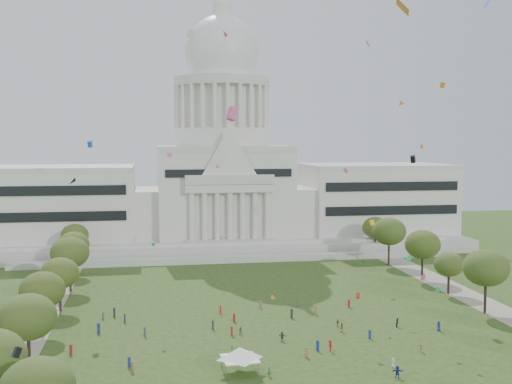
{
  "coord_description": "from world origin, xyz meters",
  "views": [
    {
      "loc": [
        -25.58,
        -104.89,
        36.28
      ],
      "look_at": [
        0.0,
        45.0,
        24.0
      ],
      "focal_mm": 45.0,
      "sensor_mm": 36.0,
      "label": 1
    }
  ],
  "objects": [
    {
      "name": "row_tree_l_6",
      "position": [
        -46.87,
        89.14,
        8.27
      ],
      "size": [
        8.19,
        8.19,
        11.64
      ],
      "color": "black",
      "rests_on": "ground"
    },
    {
      "name": "person_4",
      "position": [
        10.48,
        9.65,
        0.92
      ],
      "size": [
        0.85,
        1.19,
        1.84
      ],
      "primitive_type": "imported",
      "rotation": [
        0.0,
        0.0,
        4.45
      ],
      "color": "olive",
      "rests_on": "ground"
    },
    {
      "name": "person_11",
      "position": [
        11.84,
        -14.4,
        0.95
      ],
      "size": [
        1.88,
        1.08,
        1.9
      ],
      "primitive_type": "imported",
      "rotation": [
        0.0,
        0.0,
        2.91
      ],
      "color": "navy",
      "rests_on": "ground"
    },
    {
      "name": "person_6",
      "position": [
        12.86,
        -10.09,
        0.78
      ],
      "size": [
        0.67,
        0.86,
        1.56
      ],
      "primitive_type": "imported",
      "rotation": [
        0.0,
        0.0,
        1.83
      ],
      "color": "silver",
      "rests_on": "ground"
    },
    {
      "name": "row_tree_r_6",
      "position": [
        45.96,
        88.13,
        8.51
      ],
      "size": [
        8.42,
        8.42,
        11.97
      ],
      "color": "black",
      "rests_on": "ground"
    },
    {
      "name": "distant_crowd",
      "position": [
        -13.37,
        14.32,
        0.88
      ],
      "size": [
        59.92,
        35.08,
        1.92
      ],
      "color": "silver",
      "rests_on": "ground"
    },
    {
      "name": "row_tree_r_5",
      "position": [
        43.49,
        70.19,
        9.93
      ],
      "size": [
        9.82,
        9.82,
        13.96
      ],
      "color": "black",
      "rests_on": "ground"
    },
    {
      "name": "person_0",
      "position": [
        28.95,
        7.22,
        0.95
      ],
      "size": [
        0.98,
        1.11,
        1.91
      ],
      "primitive_type": "imported",
      "rotation": [
        0.0,
        0.0,
        5.21
      ],
      "color": "navy",
      "rests_on": "ground"
    },
    {
      "name": "person_3",
      "position": [
        5.16,
        -0.65,
        0.99
      ],
      "size": [
        0.83,
        1.35,
        1.97
      ],
      "primitive_type": "imported",
      "rotation": [
        0.0,
        0.0,
        4.85
      ],
      "color": "#B21E1E",
      "rests_on": "ground"
    },
    {
      "name": "row_tree_l_1",
      "position": [
        -44.07,
        -2.96,
        8.95
      ],
      "size": [
        8.86,
        8.86,
        12.59
      ],
      "color": "black",
      "rests_on": "ground"
    },
    {
      "name": "person_8",
      "position": [
        -8.74,
        11.28,
        0.73
      ],
      "size": [
        0.77,
        0.54,
        1.46
      ],
      "primitive_type": "imported",
      "rotation": [
        0.0,
        0.0,
        2.98
      ],
      "color": "#33723F",
      "rests_on": "ground"
    },
    {
      "name": "path_left",
      "position": [
        -48.0,
        30.0,
        0.02
      ],
      "size": [
        8.0,
        160.0,
        0.04
      ],
      "primitive_type": "cube",
      "color": "gray",
      "rests_on": "ground"
    },
    {
      "name": "person_5",
      "position": [
        -1.81,
        6.19,
        0.88
      ],
      "size": [
        1.71,
        1.47,
        1.76
      ],
      "primitive_type": "imported",
      "rotation": [
        0.0,
        0.0,
        2.53
      ],
      "color": "#4C4C51",
      "rests_on": "ground"
    },
    {
      "name": "row_tree_l_4",
      "position": [
        -44.08,
        52.42,
        9.39
      ],
      "size": [
        9.29,
        9.29,
        13.21
      ],
      "color": "black",
      "rests_on": "ground"
    },
    {
      "name": "person_2",
      "position": [
        22.16,
        10.88,
        0.9
      ],
      "size": [
        0.98,
        1.02,
        1.8
      ],
      "primitive_type": "imported",
      "rotation": [
        0.0,
        0.0,
        0.87
      ],
      "color": "#26262B",
      "rests_on": "ground"
    },
    {
      "name": "kite_swarm",
      "position": [
        2.18,
        3.78,
        32.39
      ],
      "size": [
        90.2,
        110.94,
        64.7
      ],
      "color": "orange",
      "rests_on": "ground"
    },
    {
      "name": "person_9",
      "position": [
        20.45,
        -3.79,
        0.73
      ],
      "size": [
        1.04,
        0.98,
        1.46
      ],
      "primitive_type": "imported",
      "rotation": [
        0.0,
        0.0,
        0.7
      ],
      "color": "olive",
      "rests_on": "ground"
    },
    {
      "name": "ground",
      "position": [
        0.0,
        0.0,
        0.0
      ],
      "size": [
        400.0,
        400.0,
        0.0
      ],
      "primitive_type": "plane",
      "color": "#2D4218",
      "rests_on": "ground"
    },
    {
      "name": "row_tree_r_4",
      "position": [
        44.76,
        50.04,
        9.29
      ],
      "size": [
        9.19,
        9.19,
        13.06
      ],
      "color": "black",
      "rests_on": "ground"
    },
    {
      "name": "row_tree_l_2",
      "position": [
        -45.04,
        17.3,
        8.51
      ],
      "size": [
        8.42,
        8.42,
        11.97
      ],
      "color": "black",
      "rests_on": "ground"
    },
    {
      "name": "event_tent",
      "position": [
        -11.69,
        -8.4,
        3.27
      ],
      "size": [
        8.13,
        8.13,
        4.22
      ],
      "color": "#4C4C4C",
      "rests_on": "ground"
    },
    {
      "name": "person_7",
      "position": [
        -7.41,
        -10.5,
        0.76
      ],
      "size": [
        0.62,
        0.5,
        1.51
      ],
      "primitive_type": "imported",
      "rotation": [
        0.0,
        0.0,
        3.32
      ],
      "color": "#33723F",
      "rests_on": "ground"
    },
    {
      "name": "person_10",
      "position": [
        10.78,
        13.3,
        0.77
      ],
      "size": [
        0.7,
        1.0,
        1.55
      ],
      "primitive_type": "imported",
      "rotation": [
        0.0,
        0.0,
        1.82
      ],
      "color": "#994C8C",
      "rests_on": "ground"
    },
    {
      "name": "row_tree_r_2",
      "position": [
        44.17,
        17.44,
        9.66
      ],
      "size": [
        9.55,
        9.55,
        13.58
      ],
      "color": "black",
      "rests_on": "ground"
    },
    {
      "name": "path_right",
      "position": [
        48.0,
        30.0,
        0.02
      ],
      "size": [
        8.0,
        160.0,
        0.04
      ],
      "primitive_type": "cube",
      "color": "gray",
      "rests_on": "ground"
    },
    {
      "name": "row_tree_l_3",
      "position": [
        -44.09,
        33.92,
        8.21
      ],
      "size": [
        8.12,
        8.12,
        11.55
      ],
      "color": "black",
      "rests_on": "ground"
    },
    {
      "name": "row_tree_r_3",
      "position": [
        44.4,
        34.48,
        7.08
      ],
      "size": [
        7.01,
        7.01,
        9.98
      ],
      "color": "black",
      "rests_on": "ground"
    },
    {
      "name": "row_tree_l_5",
      "position": [
        -45.22,
        71.01,
        8.42
      ],
      "size": [
        8.33,
        8.33,
        11.85
      ],
      "color": "black",
      "rests_on": "ground"
    },
    {
      "name": "capitol",
      "position": [
        0.0,
        113.59,
        22.3
      ],
      "size": [
        160.0,
        64.5,
        91.3
      ],
      "color": "beige",
      "rests_on": "ground"
    }
  ]
}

